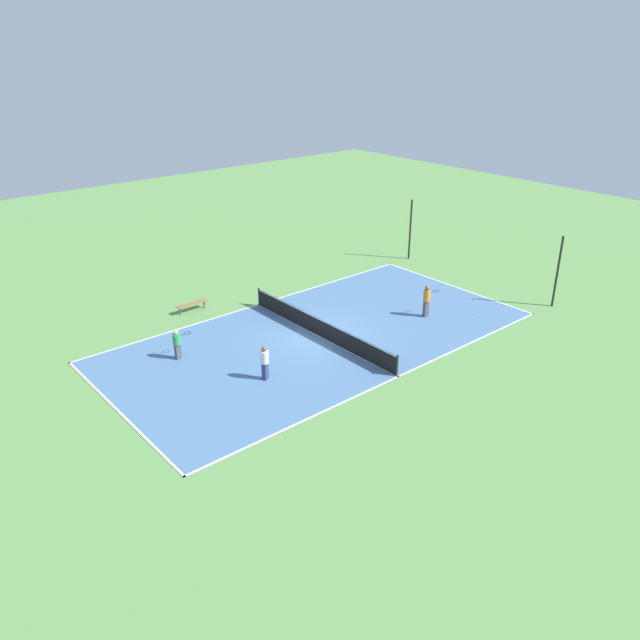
{
  "coord_description": "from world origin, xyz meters",
  "views": [
    {
      "loc": [
        20.91,
        -17.73,
        13.34
      ],
      "look_at": [
        0.0,
        0.0,
        0.9
      ],
      "focal_mm": 35.0,
      "sensor_mm": 36.0,
      "label": 1
    }
  ],
  "objects_px": {
    "fence_post_back_right": "(557,272)",
    "fence_post_back_left": "(410,230)",
    "tennis_ball_near_net": "(474,300)",
    "bench": "(192,304)",
    "tennis_net": "(320,327)",
    "player_far_green": "(177,343)",
    "tennis_ball_right_alley": "(154,351)",
    "player_center_orange": "(427,299)",
    "player_far_white": "(265,361)",
    "tennis_ball_left_sideline": "(474,313)"
  },
  "relations": [
    {
      "from": "tennis_ball_near_net",
      "to": "bench",
      "type": "bearing_deg",
      "value": -125.13
    },
    {
      "from": "tennis_net",
      "to": "tennis_ball_near_net",
      "type": "bearing_deg",
      "value": 77.59
    },
    {
      "from": "bench",
      "to": "fence_post_back_right",
      "type": "distance_m",
      "value": 19.56
    },
    {
      "from": "tennis_net",
      "to": "player_far_white",
      "type": "height_order",
      "value": "player_far_white"
    },
    {
      "from": "tennis_ball_right_alley",
      "to": "fence_post_back_right",
      "type": "xyz_separation_m",
      "value": [
        8.94,
        19.1,
        1.91
      ]
    },
    {
      "from": "bench",
      "to": "player_center_orange",
      "type": "distance_m",
      "value": 12.39
    },
    {
      "from": "bench",
      "to": "tennis_ball_right_alley",
      "type": "height_order",
      "value": "bench"
    },
    {
      "from": "player_far_green",
      "to": "tennis_ball_right_alley",
      "type": "xyz_separation_m",
      "value": [
        -1.28,
        -0.56,
        -0.77
      ]
    },
    {
      "from": "bench",
      "to": "fence_post_back_left",
      "type": "xyz_separation_m",
      "value": [
        1.55,
        15.32,
        1.58
      ]
    },
    {
      "from": "tennis_net",
      "to": "player_far_green",
      "type": "height_order",
      "value": "player_far_green"
    },
    {
      "from": "tennis_net",
      "to": "player_far_white",
      "type": "bearing_deg",
      "value": -69.54
    },
    {
      "from": "tennis_ball_right_alley",
      "to": "fence_post_back_left",
      "type": "bearing_deg",
      "value": 94.66
    },
    {
      "from": "bench",
      "to": "fence_post_back_left",
      "type": "distance_m",
      "value": 15.48
    },
    {
      "from": "tennis_ball_right_alley",
      "to": "tennis_ball_left_sideline",
      "type": "bearing_deg",
      "value": 65.23
    },
    {
      "from": "fence_post_back_left",
      "to": "tennis_ball_left_sideline",
      "type": "bearing_deg",
      "value": -26.33
    },
    {
      "from": "tennis_net",
      "to": "fence_post_back_right",
      "type": "distance_m",
      "value": 13.31
    },
    {
      "from": "player_far_green",
      "to": "player_far_white",
      "type": "distance_m",
      "value": 4.51
    },
    {
      "from": "fence_post_back_left",
      "to": "tennis_ball_near_net",
      "type": "bearing_deg",
      "value": -20.18
    },
    {
      "from": "tennis_net",
      "to": "fence_post_back_right",
      "type": "height_order",
      "value": "fence_post_back_right"
    },
    {
      "from": "bench",
      "to": "tennis_ball_right_alley",
      "type": "bearing_deg",
      "value": -140.57
    },
    {
      "from": "bench",
      "to": "player_far_green",
      "type": "height_order",
      "value": "player_far_green"
    },
    {
      "from": "tennis_net",
      "to": "tennis_ball_near_net",
      "type": "relative_size",
      "value": 151.92
    },
    {
      "from": "player_far_green",
      "to": "fence_post_back_right",
      "type": "xyz_separation_m",
      "value": [
        7.66,
        18.54,
        1.15
      ]
    },
    {
      "from": "bench",
      "to": "player_far_green",
      "type": "xyz_separation_m",
      "value": [
        4.39,
        -3.22,
        0.43
      ]
    },
    {
      "from": "tennis_net",
      "to": "tennis_ball_right_alley",
      "type": "height_order",
      "value": "tennis_net"
    },
    {
      "from": "tennis_ball_left_sideline",
      "to": "fence_post_back_left",
      "type": "height_order",
      "value": "fence_post_back_left"
    },
    {
      "from": "player_far_white",
      "to": "fence_post_back_left",
      "type": "height_order",
      "value": "fence_post_back_left"
    },
    {
      "from": "player_center_orange",
      "to": "fence_post_back_right",
      "type": "xyz_separation_m",
      "value": [
        3.52,
        6.36,
        0.97
      ]
    },
    {
      "from": "tennis_ball_near_net",
      "to": "fence_post_back_left",
      "type": "relative_size",
      "value": 0.02
    },
    {
      "from": "fence_post_back_left",
      "to": "player_center_orange",
      "type": "bearing_deg",
      "value": -42.32
    },
    {
      "from": "player_far_white",
      "to": "tennis_ball_right_alley",
      "type": "distance_m",
      "value": 5.97
    },
    {
      "from": "bench",
      "to": "tennis_net",
      "type": "bearing_deg",
      "value": -64.99
    },
    {
      "from": "tennis_ball_right_alley",
      "to": "fence_post_back_left",
      "type": "relative_size",
      "value": 0.02
    },
    {
      "from": "tennis_ball_near_net",
      "to": "fence_post_back_left",
      "type": "height_order",
      "value": "fence_post_back_left"
    },
    {
      "from": "bench",
      "to": "player_far_white",
      "type": "distance_m",
      "value": 8.59
    },
    {
      "from": "player_center_orange",
      "to": "tennis_ball_near_net",
      "type": "xyz_separation_m",
      "value": [
        0.35,
        3.66,
        -0.94
      ]
    },
    {
      "from": "tennis_ball_right_alley",
      "to": "tennis_ball_left_sideline",
      "type": "relative_size",
      "value": 1.0
    },
    {
      "from": "tennis_ball_right_alley",
      "to": "fence_post_back_left",
      "type": "xyz_separation_m",
      "value": [
        -1.56,
        19.1,
        1.91
      ]
    },
    {
      "from": "player_far_green",
      "to": "tennis_ball_near_net",
      "type": "bearing_deg",
      "value": -20.82
    },
    {
      "from": "player_far_white",
      "to": "tennis_ball_left_sideline",
      "type": "bearing_deg",
      "value": -28.1
    },
    {
      "from": "tennis_net",
      "to": "fence_post_back_left",
      "type": "xyz_separation_m",
      "value": [
        -5.25,
        12.15,
        1.44
      ]
    },
    {
      "from": "tennis_ball_right_alley",
      "to": "player_far_white",
      "type": "bearing_deg",
      "value": 24.74
    },
    {
      "from": "bench",
      "to": "player_far_green",
      "type": "distance_m",
      "value": 5.47
    },
    {
      "from": "player_far_green",
      "to": "tennis_ball_right_alley",
      "type": "relative_size",
      "value": 20.9
    },
    {
      "from": "fence_post_back_right",
      "to": "fence_post_back_left",
      "type": "bearing_deg",
      "value": 180.0
    },
    {
      "from": "fence_post_back_right",
      "to": "player_far_green",
      "type": "bearing_deg",
      "value": -112.45
    },
    {
      "from": "player_far_green",
      "to": "tennis_ball_near_net",
      "type": "distance_m",
      "value": 16.49
    },
    {
      "from": "bench",
      "to": "fence_post_back_left",
      "type": "height_order",
      "value": "fence_post_back_left"
    },
    {
      "from": "player_center_orange",
      "to": "tennis_ball_right_alley",
      "type": "distance_m",
      "value": 13.88
    },
    {
      "from": "tennis_ball_left_sideline",
      "to": "fence_post_back_right",
      "type": "relative_size",
      "value": 0.02
    }
  ]
}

